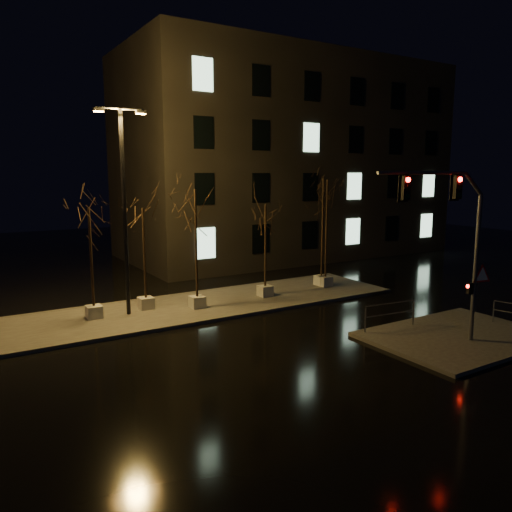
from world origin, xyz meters
TOP-DOWN VIEW (x-y plane):
  - ground at (0.00, 0.00)m, footprint 90.00×90.00m
  - median at (0.00, 6.00)m, footprint 22.00×5.00m
  - sidewalk_corner at (7.50, -3.50)m, footprint 7.00×5.00m
  - building at (14.00, 18.00)m, footprint 25.00×12.00m
  - tree_1 at (-4.16, 6.34)m, footprint 1.80×1.80m
  - tree_2 at (-1.72, 6.60)m, footprint 1.80×1.80m
  - tree_3 at (0.42, 5.54)m, footprint 1.80×1.80m
  - tree_4 at (4.36, 5.75)m, footprint 1.80×1.80m
  - tree_5 at (8.48, 6.27)m, footprint 1.80×1.80m
  - tree_6 at (8.51, 5.96)m, footprint 1.80×1.80m
  - traffic_signal_mast at (6.35, -3.94)m, footprint 5.12×1.12m
  - streetlight_main at (-2.68, 6.17)m, footprint 2.25×0.31m
  - guard_rail_a at (5.79, -1.50)m, footprint 2.49×0.36m

SIDE VIEW (x-z plane):
  - ground at x=0.00m, z-range 0.00..0.00m
  - median at x=0.00m, z-range 0.00..0.15m
  - sidewalk_corner at x=7.50m, z-range 0.00..0.15m
  - guard_rail_a at x=5.79m, z-range 0.31..1.40m
  - tree_4 at x=4.36m, z-range 1.41..6.26m
  - tree_2 at x=-1.72m, z-range 1.41..6.27m
  - tree_1 at x=-4.16m, z-range 1.43..6.37m
  - traffic_signal_mast at x=6.35m, z-range 1.15..7.50m
  - tree_3 at x=0.42m, z-range 1.63..7.34m
  - tree_6 at x=8.51m, z-range 1.73..7.82m
  - tree_5 at x=8.48m, z-range 1.74..7.88m
  - streetlight_main at x=-2.68m, z-range 0.84..9.87m
  - building at x=14.00m, z-range 0.00..15.00m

